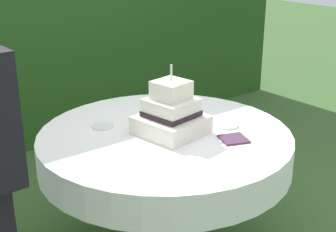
# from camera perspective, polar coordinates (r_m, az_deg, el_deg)

# --- Properties ---
(cake_table) EXTENTS (1.40, 1.40, 0.77)m
(cake_table) POSITION_cam_1_polar(r_m,az_deg,el_deg) (2.72, -0.37, -3.89)
(cake_table) COLOR #4C4C51
(cake_table) RESTS_ON ground_plane
(wedding_cake) EXTENTS (0.38, 0.38, 0.39)m
(wedding_cake) POSITION_cam_1_polar(r_m,az_deg,el_deg) (2.64, 0.37, 0.24)
(wedding_cake) COLOR silver
(wedding_cake) RESTS_ON cake_table
(serving_plate_near) EXTENTS (0.14, 0.14, 0.01)m
(serving_plate_near) POSITION_cam_1_polar(r_m,az_deg,el_deg) (2.79, 6.89, -1.07)
(serving_plate_near) COLOR white
(serving_plate_near) RESTS_ON cake_table
(serving_plate_far) EXTENTS (0.12, 0.12, 0.01)m
(serving_plate_far) POSITION_cam_1_polar(r_m,az_deg,el_deg) (2.77, -7.65, -1.22)
(serving_plate_far) COLOR white
(serving_plate_far) RESTS_ON cake_table
(serving_plate_left) EXTENTS (0.11, 0.11, 0.01)m
(serving_plate_left) POSITION_cam_1_polar(r_m,az_deg,el_deg) (3.01, 1.52, 0.73)
(serving_plate_left) COLOR white
(serving_plate_left) RESTS_ON cake_table
(napkin_stack) EXTENTS (0.18, 0.18, 0.01)m
(napkin_stack) POSITION_cam_1_polar(r_m,az_deg,el_deg) (2.61, 7.73, -2.69)
(napkin_stack) COLOR #4C2D47
(napkin_stack) RESTS_ON cake_table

